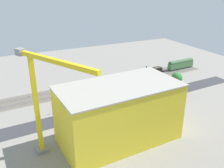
{
  "coord_description": "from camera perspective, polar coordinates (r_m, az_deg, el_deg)",
  "views": [
    {
      "loc": [
        49.77,
        91.52,
        50.6
      ],
      "look_at": [
        5.65,
        1.54,
        9.58
      ],
      "focal_mm": 39.9,
      "sensor_mm": 36.0,
      "label": 1
    }
  ],
  "objects": [
    {
      "name": "ground_plane",
      "position": [
        115.82,
        2.18,
        -3.66
      ],
      "size": [
        206.23,
        206.23,
        0.0
      ],
      "primitive_type": "plane",
      "color": "gray",
      "rests_on": "ground"
    },
    {
      "name": "parked_car_1",
      "position": [
        121.04,
        12.89,
        -2.64
      ],
      "size": [
        4.77,
        2.02,
        1.81
      ],
      "color": "black",
      "rests_on": "ground"
    },
    {
      "name": "street_tree_0",
      "position": [
        123.87,
        9.34,
        0.62
      ],
      "size": [
        5.21,
        5.21,
        8.17
      ],
      "color": "brown",
      "rests_on": "ground"
    },
    {
      "name": "traffic_light",
      "position": [
        105.09,
        -11.64,
        -4.13
      ],
      "size": [
        0.5,
        0.36,
        7.14
      ],
      "color": "#333333",
      "rests_on": "ground"
    },
    {
      "name": "passenger_coach",
      "position": [
        162.82,
        15.47,
        4.45
      ],
      "size": [
        18.65,
        3.92,
        5.81
      ],
      "color": "black",
      "rests_on": "ground"
    },
    {
      "name": "parked_car_0",
      "position": [
        125.68,
        15.64,
        -1.99
      ],
      "size": [
        4.76,
        1.88,
        1.68
      ],
      "color": "black",
      "rests_on": "ground"
    },
    {
      "name": "street_tree_1",
      "position": [
        130.73,
        14.63,
        1.42
      ],
      "size": [
        5.68,
        5.68,
        8.55
      ],
      "color": "brown",
      "rests_on": "ground"
    },
    {
      "name": "parked_car_4",
      "position": [
        108.34,
        2.1,
        -5.18
      ],
      "size": [
        4.14,
        2.02,
        1.59
      ],
      "color": "black",
      "rests_on": "ground"
    },
    {
      "name": "construction_building",
      "position": [
        83.84,
        1.62,
        -6.8
      ],
      "size": [
        40.26,
        22.02,
        19.77
      ],
      "primitive_type": "cube",
      "rotation": [
        0.0,
        0.0,
        0.05
      ],
      "color": "yellow",
      "rests_on": "ground"
    },
    {
      "name": "parked_car_6",
      "position": [
        102.29,
        -6.0,
        -7.05
      ],
      "size": [
        4.61,
        2.14,
        1.65
      ],
      "color": "black",
      "rests_on": "ground"
    },
    {
      "name": "box_truck_0",
      "position": [
        102.23,
        0.09,
        -6.36
      ],
      "size": [
        8.52,
        2.91,
        3.32
      ],
      "color": "black",
      "rests_on": "ground"
    },
    {
      "name": "platform_canopy_near",
      "position": [
        126.23,
        -0.2,
        0.62
      ],
      "size": [
        46.47,
        6.19,
        4.27
      ],
      "color": "#A82D23",
      "rests_on": "ground"
    },
    {
      "name": "tower_crane",
      "position": [
        73.91,
        -15.83,
        -2.76
      ],
      "size": [
        15.14,
        28.15,
        33.26
      ],
      "color": "gray",
      "rests_on": "ground"
    },
    {
      "name": "parked_car_5",
      "position": [
        104.83,
        -1.52,
        -6.15
      ],
      "size": [
        4.28,
        1.81,
        1.66
      ],
      "color": "black",
      "rests_on": "ground"
    },
    {
      "name": "construction_roof_slab",
      "position": [
        79.43,
        1.69,
        -0.43
      ],
      "size": [
        40.88,
        22.65,
        0.4
      ],
      "primitive_type": "cube",
      "rotation": [
        0.0,
        0.0,
        0.05
      ],
      "color": "#ADA89E",
      "rests_on": "construction_building"
    },
    {
      "name": "track_rails",
      "position": [
        133.0,
        -2.1,
        -0.03
      ],
      "size": [
        128.76,
        12.89,
        0.12
      ],
      "color": "#9E9EA8",
      "rests_on": "ground"
    },
    {
      "name": "rail_bed",
      "position": [
        133.07,
        -2.1,
        -0.1
      ],
      "size": [
        129.37,
        19.32,
        0.01
      ],
      "primitive_type": "cube",
      "rotation": [
        0.0,
        0.0,
        0.05
      ],
      "color": "#665E54",
      "rests_on": "ground"
    },
    {
      "name": "street_tree_2",
      "position": [
        118.85,
        6.78,
        -0.09
      ],
      "size": [
        5.24,
        5.24,
        8.37
      ],
      "color": "brown",
      "rests_on": "ground"
    },
    {
      "name": "street_asphalt",
      "position": [
        112.65,
        3.15,
        -4.47
      ],
      "size": [
        129.17,
        14.99,
        0.01
      ],
      "primitive_type": "cube",
      "rotation": [
        0.0,
        0.0,
        0.05
      ],
      "color": "#38383D",
      "rests_on": "ground"
    },
    {
      "name": "parked_car_2",
      "position": [
        116.44,
        9.48,
        -3.44
      ],
      "size": [
        4.38,
        2.06,
        1.57
      ],
      "color": "black",
      "rests_on": "ground"
    },
    {
      "name": "parked_car_3",
      "position": [
        111.73,
        6.51,
        -4.41
      ],
      "size": [
        4.81,
        1.75,
        1.6
      ],
      "color": "black",
      "rests_on": "ground"
    },
    {
      "name": "locomotive",
      "position": [
        150.72,
        9.46,
        3.08
      ],
      "size": [
        13.96,
        3.56,
        5.28
      ],
      "color": "black",
      "rests_on": "ground"
    }
  ]
}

